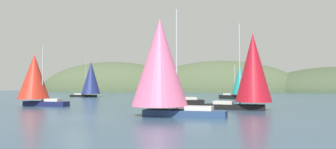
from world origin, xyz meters
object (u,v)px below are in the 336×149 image
(sailboat_crimson_sail, at_px, (252,70))
(sailboat_teal_sail, at_px, (239,81))
(sailboat_scarlet_sail, at_px, (35,78))
(sailboat_pink_spinnaker, at_px, (161,64))
(sailboat_navy_sail, at_px, (91,78))
(sailboat_yellow_sail, at_px, (168,76))

(sailboat_crimson_sail, relative_size, sailboat_teal_sail, 1.33)
(sailboat_scarlet_sail, bearing_deg, sailboat_teal_sail, 48.45)
(sailboat_scarlet_sail, bearing_deg, sailboat_pink_spinnaker, -26.07)
(sailboat_pink_spinnaker, bearing_deg, sailboat_teal_sail, 79.78)
(sailboat_scarlet_sail, height_order, sailboat_navy_sail, sailboat_navy_sail)
(sailboat_crimson_sail, xyz_separation_m, sailboat_scarlet_sail, (-28.26, 0.87, -0.70))
(sailboat_crimson_sail, height_order, sailboat_yellow_sail, sailboat_crimson_sail)
(sailboat_navy_sail, bearing_deg, sailboat_yellow_sail, -47.83)
(sailboat_teal_sail, relative_size, sailboat_scarlet_sail, 0.92)
(sailboat_pink_spinnaker, xyz_separation_m, sailboat_scarlet_sail, (-19.99, 9.78, -0.84))
(sailboat_crimson_sail, height_order, sailboat_teal_sail, sailboat_crimson_sail)
(sailboat_scarlet_sail, distance_m, sailboat_navy_sail, 36.52)
(sailboat_teal_sail, distance_m, sailboat_yellow_sail, 27.37)
(sailboat_teal_sail, xyz_separation_m, sailboat_yellow_sail, (-10.00, -25.48, 0.21))
(sailboat_pink_spinnaker, relative_size, sailboat_crimson_sail, 0.96)
(sailboat_crimson_sail, distance_m, sailboat_scarlet_sail, 28.28)
(sailboat_pink_spinnaker, distance_m, sailboat_yellow_sail, 15.37)
(sailboat_teal_sail, bearing_deg, sailboat_yellow_sail, -111.43)
(sailboat_scarlet_sail, xyz_separation_m, sailboat_navy_sail, (-9.72, 35.18, 1.02))
(sailboat_navy_sail, bearing_deg, sailboat_pink_spinnaker, -56.54)
(sailboat_yellow_sail, bearing_deg, sailboat_crimson_sail, -29.56)
(sailboat_pink_spinnaker, relative_size, sailboat_scarlet_sail, 1.18)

